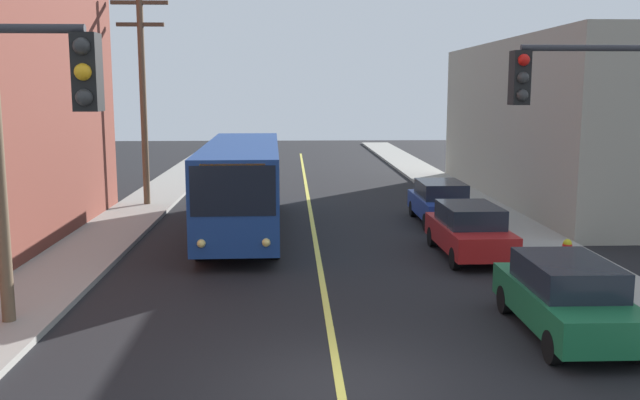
# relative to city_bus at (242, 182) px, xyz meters

# --- Properties ---
(ground_plane) EXTENTS (120.00, 120.00, 0.00)m
(ground_plane) POSITION_rel_city_bus_xyz_m (2.56, -13.62, -1.82)
(ground_plane) COLOR black
(sidewalk_left) EXTENTS (2.50, 90.00, 0.15)m
(sidewalk_left) POSITION_rel_city_bus_xyz_m (-4.69, -3.62, -1.74)
(sidewalk_left) COLOR gray
(sidewalk_left) RESTS_ON ground
(sidewalk_right) EXTENTS (2.50, 90.00, 0.15)m
(sidewalk_right) POSITION_rel_city_bus_xyz_m (9.81, -3.62, -1.74)
(sidewalk_right) COLOR gray
(sidewalk_right) RESTS_ON ground
(lane_stripe_center) EXTENTS (0.16, 60.00, 0.01)m
(lane_stripe_center) POSITION_rel_city_bus_xyz_m (2.56, 1.38, -1.81)
(lane_stripe_center) COLOR #D8CC4C
(lane_stripe_center) RESTS_ON ground
(building_right_warehouse) EXTENTS (12.00, 19.25, 7.28)m
(building_right_warehouse) POSITION_rel_city_bus_xyz_m (17.05, 6.75, 1.82)
(building_right_warehouse) COLOR gray
(building_right_warehouse) RESTS_ON ground
(city_bus) EXTENTS (2.85, 12.21, 3.20)m
(city_bus) POSITION_rel_city_bus_xyz_m (0.00, 0.00, 0.00)
(city_bus) COLOR navy
(city_bus) RESTS_ON ground
(parked_car_green) EXTENTS (1.85, 4.41, 1.62)m
(parked_car_green) POSITION_rel_city_bus_xyz_m (7.43, -11.16, -0.98)
(parked_car_green) COLOR #196038
(parked_car_green) RESTS_ON ground
(parked_car_red) EXTENTS (1.88, 4.43, 1.62)m
(parked_car_red) POSITION_rel_city_bus_xyz_m (7.20, -4.18, -0.98)
(parked_car_red) COLOR maroon
(parked_car_red) RESTS_ON ground
(parked_car_blue) EXTENTS (1.84, 4.41, 1.62)m
(parked_car_blue) POSITION_rel_city_bus_xyz_m (7.49, 1.28, -0.98)
(parked_car_blue) COLOR navy
(parked_car_blue) RESTS_ON ground
(utility_pole_mid) EXTENTS (2.40, 0.28, 9.17)m
(utility_pole_mid) POSITION_rel_city_bus_xyz_m (-4.57, 5.56, 3.40)
(utility_pole_mid) COLOR brown
(utility_pole_mid) RESTS_ON sidewalk_left
(traffic_signal_right_corner) EXTENTS (3.75, 0.48, 6.00)m
(traffic_signal_right_corner) POSITION_rel_city_bus_xyz_m (7.97, -11.91, 2.49)
(traffic_signal_right_corner) COLOR #2D2D33
(traffic_signal_right_corner) RESTS_ON sidewalk_right
(fire_hydrant) EXTENTS (0.44, 0.26, 0.84)m
(fire_hydrant) POSITION_rel_city_bus_xyz_m (9.41, -6.30, -1.23)
(fire_hydrant) COLOR red
(fire_hydrant) RESTS_ON sidewalk_right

